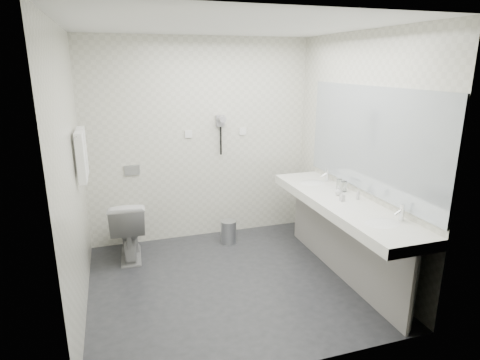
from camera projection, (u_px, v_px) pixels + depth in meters
name	position (u px, v px, depth m)	size (l,w,h in m)	color
floor	(231.00, 282.00, 4.17)	(2.80, 2.80, 0.00)	#26272B
ceiling	(229.00, 25.00, 3.48)	(2.80, 2.80, 0.00)	white
wall_back	(200.00, 141.00, 5.02)	(2.80, 2.80, 0.00)	silver
wall_front	(285.00, 211.00, 2.64)	(2.80, 2.80, 0.00)	silver
wall_left	(72.00, 177.00, 3.42)	(2.60, 2.60, 0.00)	silver
wall_right	(357.00, 156.00, 4.24)	(2.60, 2.60, 0.00)	silver
vanity_counter	(342.00, 205.00, 4.10)	(0.55, 2.20, 0.10)	white
vanity_panel	(341.00, 243.00, 4.22)	(0.03, 2.15, 0.75)	gray
vanity_post_near	(412.00, 294.00, 3.28)	(0.06, 0.06, 0.75)	silver
vanity_post_far	(300.00, 209.00, 5.18)	(0.06, 0.06, 0.75)	silver
mirror	(369.00, 140.00, 3.99)	(0.02, 2.20, 1.05)	#B2BCC6
basin_near	(382.00, 225.00, 3.49)	(0.40, 0.31, 0.05)	white
basin_far	(312.00, 184.00, 4.68)	(0.40, 0.31, 0.05)	white
faucet_near	(402.00, 213.00, 3.53)	(0.04, 0.04, 0.15)	silver
faucet_far	(327.00, 175.00, 4.72)	(0.04, 0.04, 0.15)	silver
soap_bottle_a	(342.00, 196.00, 4.04)	(0.04, 0.04, 0.10)	beige
soap_bottle_b	(339.00, 191.00, 4.22)	(0.07, 0.07, 0.09)	beige
soap_bottle_c	(358.00, 195.00, 4.09)	(0.04, 0.04, 0.10)	beige
glass_left	(344.00, 186.00, 4.34)	(0.06, 0.06, 0.12)	silver
glass_right	(339.00, 184.00, 4.42)	(0.06, 0.06, 0.11)	silver
toilet	(128.00, 228.00, 4.64)	(0.40, 0.70, 0.71)	white
flush_plate	(132.00, 170.00, 4.84)	(0.18, 0.02, 0.12)	#B2B5BA
pedal_bin	(229.00, 232.00, 5.07)	(0.20, 0.20, 0.28)	#B2B5BA
bin_lid	(228.00, 221.00, 5.03)	(0.20, 0.20, 0.01)	#B2B5BA
towel_rail	(78.00, 132.00, 3.85)	(0.02, 0.02, 0.62)	silver
towel_near	(81.00, 157.00, 3.79)	(0.07, 0.24, 0.48)	white
towel_far	(83.00, 152.00, 4.05)	(0.07, 0.24, 0.48)	white
dryer_cradle	(220.00, 121.00, 4.99)	(0.10, 0.04, 0.14)	gray
dryer_barrel	(222.00, 119.00, 4.92)	(0.08, 0.08, 0.14)	gray
dryer_cord	(221.00, 141.00, 5.05)	(0.02, 0.02, 0.35)	black
switch_plate_a	(188.00, 134.00, 4.94)	(0.09, 0.02, 0.09)	white
switch_plate_b	(243.00, 131.00, 5.14)	(0.09, 0.02, 0.09)	white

